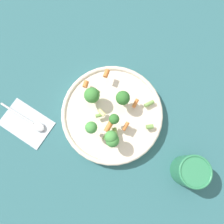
# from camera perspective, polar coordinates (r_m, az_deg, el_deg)

# --- Properties ---
(ground_plane) EXTENTS (3.00, 3.00, 0.00)m
(ground_plane) POSITION_cam_1_polar(r_m,az_deg,el_deg) (0.66, 0.00, -0.93)
(ground_plane) COLOR #2D6066
(bowl) EXTENTS (0.29, 0.29, 0.04)m
(bowl) POSITION_cam_1_polar(r_m,az_deg,el_deg) (0.64, 0.00, -0.56)
(bowl) COLOR beige
(bowl) RESTS_ON ground_plane
(pasta_salad) EXTENTS (0.21, 0.22, 0.07)m
(pasta_salad) POSITION_cam_1_polar(r_m,az_deg,el_deg) (0.58, -1.29, -0.50)
(pasta_salad) COLOR #8CB766
(pasta_salad) RESTS_ON bowl
(cup) EXTENTS (0.08, 0.08, 0.09)m
(cup) POSITION_cam_1_polar(r_m,az_deg,el_deg) (0.63, 19.75, -14.34)
(cup) COLOR #2D7F51
(cup) RESTS_ON ground_plane
(napkin) EXTENTS (0.15, 0.17, 0.01)m
(napkin) POSITION_cam_1_polar(r_m,az_deg,el_deg) (0.70, -21.45, -2.75)
(napkin) COLOR #B2BCC6
(napkin) RESTS_ON ground_plane
(spoon) EXTENTS (0.09, 0.14, 0.01)m
(spoon) POSITION_cam_1_polar(r_m,az_deg,el_deg) (0.69, -20.53, -2.36)
(spoon) COLOR silver
(spoon) RESTS_ON napkin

